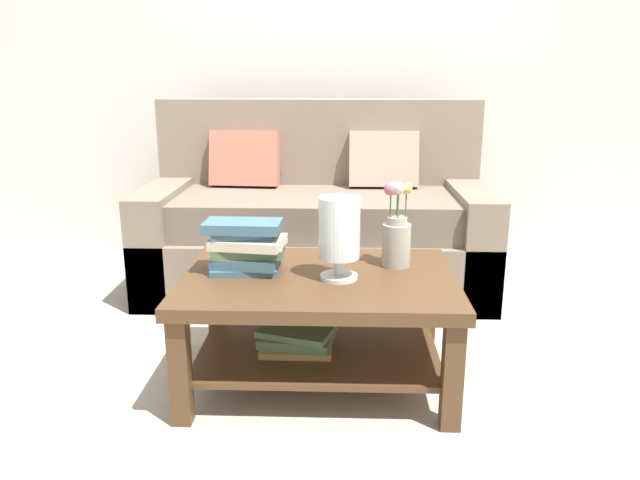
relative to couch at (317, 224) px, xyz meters
name	(u,v)px	position (x,y,z in m)	size (l,w,h in m)	color
ground_plane	(334,351)	(0.11, -0.91, -0.36)	(10.00, 10.00, 0.00)	#ADA393
back_wall	(338,50)	(0.11, 0.74, 0.99)	(6.40, 0.12, 2.70)	beige
couch	(317,224)	(0.00, 0.00, 0.00)	(1.91, 0.90, 1.06)	#7A6B5B
coffee_table	(317,307)	(0.05, -1.18, -0.04)	(1.06, 0.75, 0.45)	#4C331E
book_stack_main	(246,247)	(-0.23, -1.13, 0.19)	(0.32, 0.24, 0.21)	#3D6075
glass_hurricane_vase	(339,232)	(0.13, -1.21, 0.28)	(0.16, 0.16, 0.32)	silver
flower_pitcher	(396,235)	(0.36, -1.05, 0.22)	(0.12, 0.12, 0.35)	#9E998E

